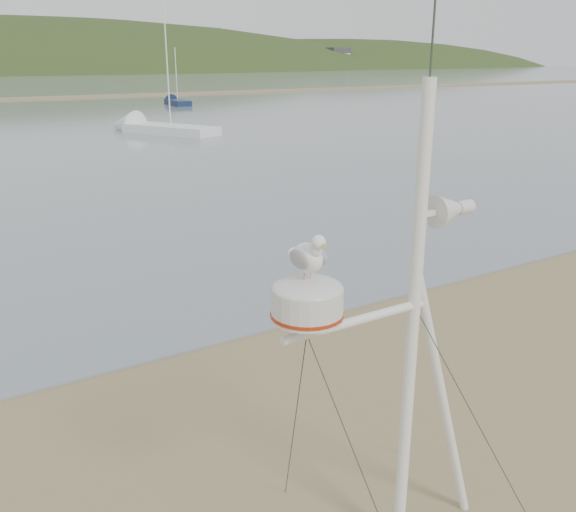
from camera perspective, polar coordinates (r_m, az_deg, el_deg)
mast_rig at (r=5.74m, az=10.81°, el=-16.12°), size 2.33×2.49×5.26m
sailboat_blue_far at (r=63.09m, az=-10.67°, el=14.02°), size 1.82×5.85×5.77m
sailboat_white_near at (r=40.07m, az=-13.42°, el=11.66°), size 5.43×8.31×8.17m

